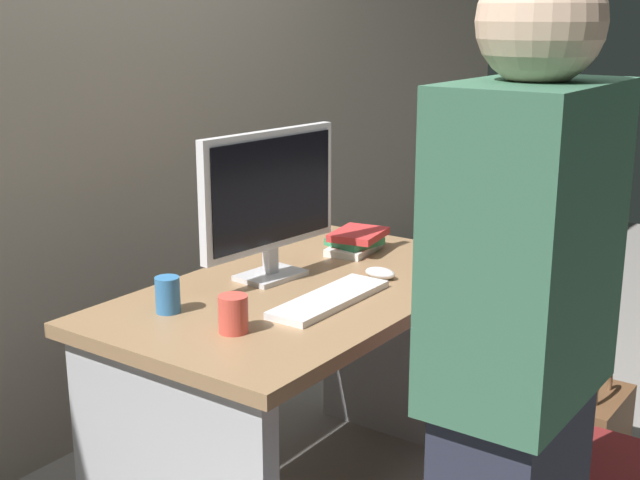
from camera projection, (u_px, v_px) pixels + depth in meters
wall_back at (79, 25)px, 2.89m from camera, size 6.40×0.10×3.00m
desk at (307, 361)px, 2.61m from camera, size 1.31×0.76×0.75m
office_chair at (532, 478)px, 2.11m from camera, size 0.52×0.52×0.94m
person_at_desk at (516, 398)px, 1.60m from camera, size 0.40×0.24×1.64m
monitor at (269, 197)px, 2.56m from camera, size 0.54×0.16×0.46m
keyboard at (330, 299)px, 2.40m from camera, size 0.43×0.13×0.02m
mouse at (380, 273)px, 2.62m from camera, size 0.06×0.10×0.03m
cup_near_keyboard at (233, 314)px, 2.17m from camera, size 0.08×0.08×0.10m
cup_by_monitor at (168, 295)px, 2.32m from camera, size 0.07×0.07×0.10m
book_stack at (356, 241)px, 2.90m from camera, size 0.23×0.19×0.07m
handbag at (599, 430)px, 2.97m from camera, size 0.34×0.14×0.38m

